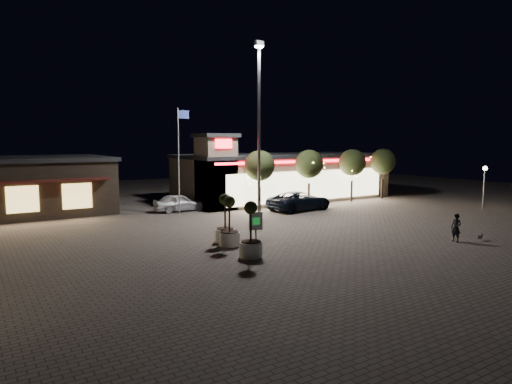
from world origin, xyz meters
TOP-DOWN VIEW (x-y plane):
  - ground at (0.00, 0.00)m, footprint 90.00×90.00m
  - retail_building at (9.51, 15.82)m, footprint 20.40×8.40m
  - floodlight_pole at (2.00, 8.00)m, footprint 0.60×0.40m
  - flagpole at (-1.90, 13.00)m, footprint 0.95×0.10m
  - lamp_post_east at (20.00, 2.00)m, footprint 0.36×0.36m
  - string_tree_a at (4.00, 11.00)m, footprint 2.42×2.42m
  - string_tree_b at (9.00, 11.00)m, footprint 2.42×2.42m
  - string_tree_c at (14.00, 11.00)m, footprint 2.42×2.42m
  - string_tree_d at (18.00, 11.00)m, footprint 2.42×2.42m
  - pickup_truck at (6.75, 9.36)m, footprint 5.69×3.00m
  - white_sedan at (-1.58, 14.00)m, footprint 4.17×1.95m
  - pedestrian at (6.91, -4.34)m, footprint 0.39×0.58m
  - dog at (8.34, -4.91)m, footprint 0.50×0.26m
  - planter_left at (-3.82, 2.39)m, footprint 1.09×1.09m
  - planter_mid at (-4.36, -1.15)m, footprint 1.10×1.10m
  - planter_right at (-4.07, 1.46)m, footprint 1.09×1.09m
  - valet_sign at (-3.75, -0.63)m, footprint 0.65×0.30m

SIDE VIEW (x-z plane):
  - ground at x=0.00m, z-range 0.00..0.00m
  - dog at x=8.34m, z-range 0.13..0.40m
  - white_sedan at x=-1.58m, z-range 0.00..1.38m
  - pickup_truck at x=6.75m, z-range 0.00..1.52m
  - pedestrian at x=6.91m, z-range 0.00..1.56m
  - planter_right at x=-4.07m, z-range -0.51..2.16m
  - planter_left at x=-3.82m, z-range -0.51..2.16m
  - planter_mid at x=-4.36m, z-range -0.52..2.19m
  - valet_sign at x=-3.75m, z-range 0.41..2.46m
  - retail_building at x=9.51m, z-range -0.84..5.26m
  - lamp_post_east at x=20.00m, z-range 0.72..4.20m
  - string_tree_a at x=4.00m, z-range 1.17..5.95m
  - string_tree_b at x=9.00m, z-range 1.17..5.95m
  - string_tree_c at x=14.00m, z-range 1.17..5.95m
  - string_tree_d at x=18.00m, z-range 1.17..5.95m
  - flagpole at x=-1.90m, z-range 0.74..8.74m
  - floodlight_pole at x=2.00m, z-range 0.83..13.21m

